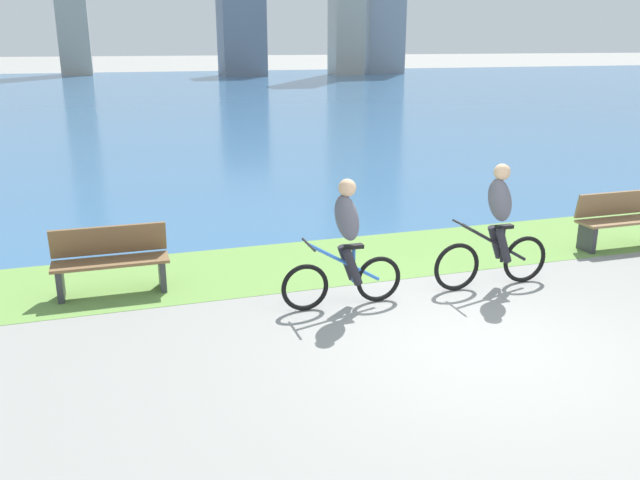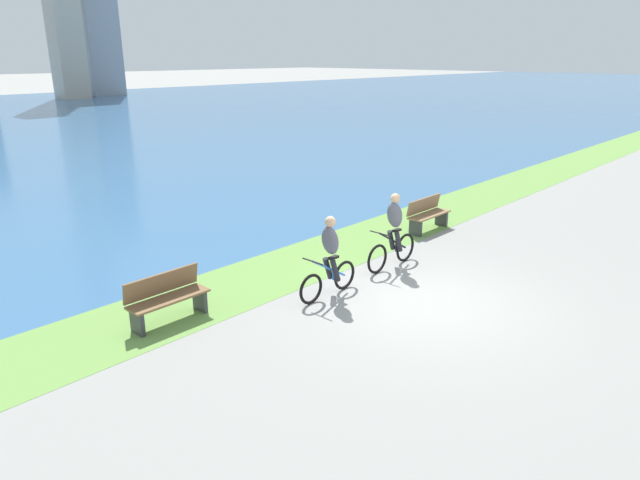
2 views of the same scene
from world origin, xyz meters
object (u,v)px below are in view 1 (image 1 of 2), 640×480
(bench_near_path, at_px, (619,220))
(bench_far_along_path, at_px, (111,261))
(cyclist_trailing, at_px, (496,227))
(cyclist_lead, at_px, (346,244))

(bench_near_path, relative_size, bench_far_along_path, 1.00)
(cyclist_trailing, height_order, bench_near_path, cyclist_trailing)
(bench_near_path, distance_m, bench_far_along_path, 7.97)
(cyclist_lead, height_order, cyclist_trailing, cyclist_trailing)
(cyclist_trailing, height_order, bench_far_along_path, cyclist_trailing)
(bench_near_path, xyz_separation_m, bench_far_along_path, (-7.96, 0.37, 0.00))
(cyclist_lead, relative_size, bench_far_along_path, 1.10)
(cyclist_trailing, bearing_deg, cyclist_lead, -178.88)
(bench_far_along_path, bearing_deg, cyclist_lead, -26.08)
(bench_near_path, bearing_deg, bench_far_along_path, 177.37)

